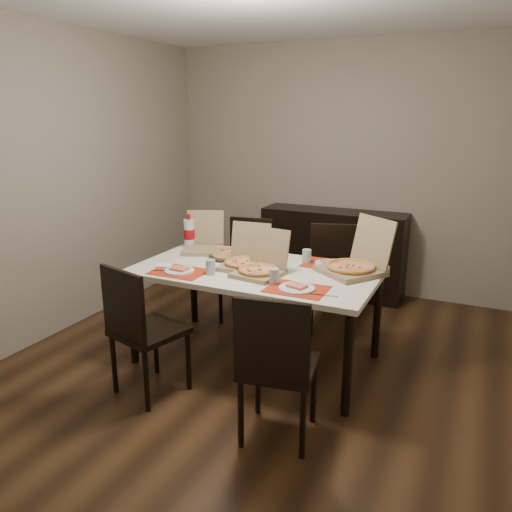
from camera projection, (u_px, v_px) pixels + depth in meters
name	position (u px, v px, depth m)	size (l,w,h in m)	color
ground	(264.00, 364.00, 3.90)	(3.80, 4.00, 0.02)	#422814
room_walls	(288.00, 133.00, 3.80)	(3.84, 4.02, 2.62)	gray
sideboard	(332.00, 252.00, 5.32)	(1.50, 0.40, 0.90)	black
dining_table	(256.00, 277.00, 3.76)	(1.80, 1.00, 0.75)	#EEE5C8
chair_near_left	(140.00, 326.00, 3.31)	(0.52, 0.52, 0.93)	black
chair_near_right	(276.00, 363.00, 2.82)	(0.48, 0.48, 0.93)	black
chair_far_left	(248.00, 264.00, 4.69)	(0.47, 0.47, 0.93)	black
chair_far_right	(333.00, 273.00, 4.43)	(0.53, 0.53, 0.93)	black
setting_near_left	(186.00, 269.00, 3.66)	(0.50, 0.30, 0.11)	red
setting_near_right	(290.00, 285.00, 3.32)	(0.51, 0.30, 0.11)	red
setting_far_left	(225.00, 250.00, 4.19)	(0.45, 0.30, 0.11)	red
setting_far_right	(323.00, 261.00, 3.85)	(0.46, 0.30, 0.11)	red
napkin_loose	(267.00, 271.00, 3.65)	(0.12, 0.11, 0.02)	white
pizza_box_center	(260.00, 268.00, 3.59)	(0.36, 0.39, 0.32)	#8C7551
pizza_box_right	(354.00, 265.00, 3.63)	(0.57, 0.58, 0.40)	#8C7551
pizza_box_left	(203.00, 244.00, 4.23)	(0.43, 0.45, 0.32)	#8C7551
pizza_box_extra	(245.00, 260.00, 3.77)	(0.34, 0.37, 0.32)	#8C7551
faina_plate	(226.00, 257.00, 4.02)	(0.28, 0.28, 0.03)	black
dip_bowl	(274.00, 262.00, 3.87)	(0.13, 0.13, 0.03)	white
soda_bottle	(189.00, 233.00, 4.32)	(0.10, 0.10, 0.29)	silver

